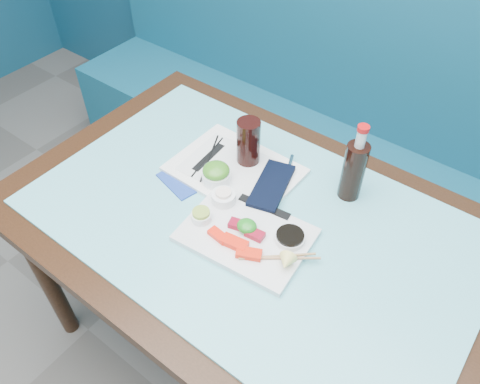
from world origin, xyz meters
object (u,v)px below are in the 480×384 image
Objects in this scene: cola_glass at (248,142)px; blue_napkin at (188,177)px; sashimi_plate at (246,235)px; serving_tray at (235,170)px; seaweed_bowl at (216,177)px; booth_bench at (364,161)px; dining_table at (252,239)px; cola_bottle_body at (353,171)px.

cola_glass reaches higher than blue_napkin.
sashimi_plate is 0.26m from serving_tray.
seaweed_bowl is at bearing -98.75° from cola_glass.
serving_tray is 2.52× the size of cola_glass.
booth_bench is 0.91m from seaweed_bowl.
dining_table is at bearing -50.55° from cola_glass.
seaweed_bowl is 0.39m from cola_bottle_body.
dining_table is 3.79× the size of serving_tray.
seaweed_bowl is at bearing 20.46° from blue_napkin.
booth_bench reaches higher than sashimi_plate.
cola_bottle_body reaches higher than seaweed_bowl.
cola_glass is at bearing 81.25° from seaweed_bowl.
blue_napkin is (-0.28, 0.08, -0.01)m from sashimi_plate.
booth_bench is 2.14× the size of dining_table.
blue_napkin is at bearing 177.13° from dining_table.
sashimi_plate is 2.39× the size of blue_napkin.
serving_tray is (-0.15, 0.12, 0.10)m from dining_table.
sashimi_plate is 3.88× the size of seaweed_bowl.
cola_bottle_body is (0.33, 0.20, 0.06)m from seaweed_bowl.
cola_glass is at bearing -167.42° from cola_bottle_body.
dining_table is at bearing -124.40° from cola_bottle_body.
sashimi_plate is 2.26× the size of cola_glass.
serving_tray is 0.35m from cola_bottle_body.
cola_glass is 0.21m from blue_napkin.
cola_bottle_body is at bearing 12.58° from cola_glass.
blue_napkin is (-0.09, -0.03, -0.03)m from seaweed_bowl.
booth_bench reaches higher than dining_table.
booth_bench reaches higher than cola_bottle_body.
booth_bench is at bearing 73.15° from blue_napkin.
seaweed_bowl is 0.47× the size of cola_bottle_body.
cola_bottle_body is 1.31× the size of blue_napkin.
booth_bench reaches higher than blue_napkin.
serving_tray is at bearing 142.09° from dining_table.
serving_tray is 0.14m from blue_napkin.
dining_table is 16.41× the size of seaweed_bowl.
seaweed_bowl is (-0.16, 0.04, 0.12)m from dining_table.
booth_bench is at bearing 105.70° from cola_bottle_body.
sashimi_plate is (0.03, -0.06, 0.10)m from dining_table.
cola_bottle_body reaches higher than cola_glass.
dining_table is 10.08× the size of blue_napkin.
booth_bench is 0.98m from sashimi_plate.
booth_bench reaches higher than cola_glass.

